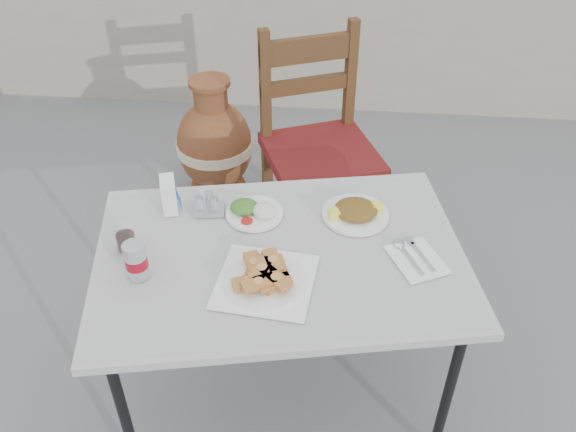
# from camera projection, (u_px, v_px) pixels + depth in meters

# --- Properties ---
(ground) EXTENTS (80.00, 80.00, 0.00)m
(ground) POSITION_uv_depth(u_px,v_px,m) (305.00, 411.00, 2.31)
(ground) COLOR #5F5F61
(ground) RESTS_ON ground
(cafe_table) EXTENTS (1.31, 1.01, 0.72)m
(cafe_table) POSITION_uv_depth(u_px,v_px,m) (280.00, 264.00, 1.98)
(cafe_table) COLOR black
(cafe_table) RESTS_ON ground
(pide_plate) EXTENTS (0.32, 0.32, 0.06)m
(pide_plate) POSITION_uv_depth(u_px,v_px,m) (265.00, 275.00, 1.82)
(pide_plate) COLOR white
(pide_plate) RESTS_ON cafe_table
(salad_rice_plate) EXTENTS (0.20, 0.20, 0.05)m
(salad_rice_plate) POSITION_uv_depth(u_px,v_px,m) (254.00, 211.00, 2.08)
(salad_rice_plate) COLOR white
(salad_rice_plate) RESTS_ON cafe_table
(salad_chopped_plate) EXTENTS (0.23, 0.23, 0.05)m
(salad_chopped_plate) POSITION_uv_depth(u_px,v_px,m) (356.00, 211.00, 2.08)
(salad_chopped_plate) COLOR white
(salad_chopped_plate) RESTS_ON cafe_table
(soda_can) EXTENTS (0.07, 0.07, 0.12)m
(soda_can) POSITION_uv_depth(u_px,v_px,m) (136.00, 260.00, 1.82)
(soda_can) COLOR silver
(soda_can) RESTS_ON cafe_table
(cola_glass) EXTENTS (0.07, 0.07, 0.09)m
(cola_glass) POSITION_uv_depth(u_px,v_px,m) (126.00, 238.00, 1.93)
(cola_glass) COLOR white
(cola_glass) RESTS_ON cafe_table
(napkin_holder) EXTENTS (0.08, 0.11, 0.12)m
(napkin_holder) POSITION_uv_depth(u_px,v_px,m) (169.00, 195.00, 2.09)
(napkin_holder) COLOR white
(napkin_holder) RESTS_ON cafe_table
(condiment_caddy) EXTENTS (0.11, 0.10, 0.07)m
(condiment_caddy) POSITION_uv_depth(u_px,v_px,m) (209.00, 206.00, 2.10)
(condiment_caddy) COLOR silver
(condiment_caddy) RESTS_ON cafe_table
(cutlery_napkin) EXTENTS (0.21, 0.23, 0.01)m
(cutlery_napkin) POSITION_uv_depth(u_px,v_px,m) (414.00, 256.00, 1.92)
(cutlery_napkin) COLOR white
(cutlery_napkin) RESTS_ON cafe_table
(chair) EXTENTS (0.61, 0.61, 1.06)m
(chair) POSITION_uv_depth(u_px,v_px,m) (318.00, 147.00, 2.75)
(chair) COLOR #3D2710
(chair) RESTS_ON ground
(terracotta_urn) EXTENTS (0.40, 0.40, 0.70)m
(terracotta_urn) POSITION_uv_depth(u_px,v_px,m) (215.00, 146.00, 3.18)
(terracotta_urn) COLOR brown
(terracotta_urn) RESTS_ON ground
(back_wall) EXTENTS (6.00, 0.25, 1.20)m
(back_wall) POSITION_uv_depth(u_px,v_px,m) (335.00, 16.00, 3.88)
(back_wall) COLOR #A09B85
(back_wall) RESTS_ON ground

